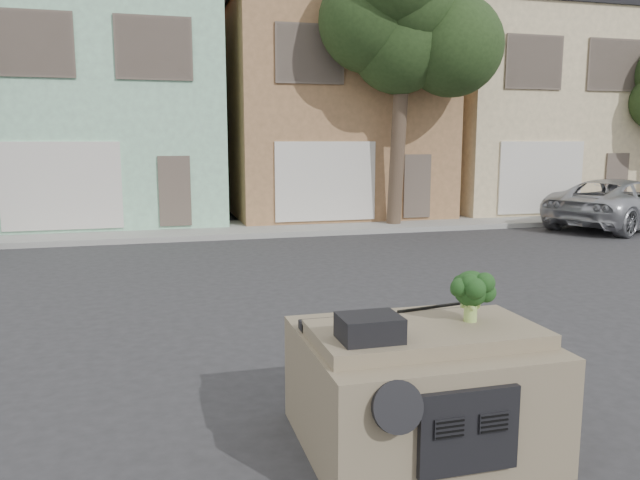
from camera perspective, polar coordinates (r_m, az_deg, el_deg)
name	(u,v)px	position (r m, az deg, el deg)	size (l,w,h in m)	color
ground_plane	(325,341)	(8.54, 0.49, -9.18)	(120.00, 120.00, 0.00)	#303033
sidewalk	(230,230)	(18.62, -8.27, 0.95)	(40.00, 3.00, 0.15)	gray
townhouse_mint	(107,107)	(22.37, -18.90, 11.41)	(7.20, 8.20, 7.55)	#9BD5B0
townhouse_tan	(324,110)	(23.18, 0.34, 11.79)	(7.20, 8.20, 7.55)	#9C7049
townhouse_beige	(506,112)	(26.20, 16.66, 11.11)	(7.20, 8.20, 7.55)	beige
silver_pickup	(618,228)	(21.45, 25.56, 1.02)	(2.51, 5.45, 1.51)	#B1B3B9
tree_near	(399,87)	(19.09, 7.22, 13.74)	(4.40, 4.00, 8.50)	#223718
car_dashboard	(417,384)	(5.69, 8.89, -12.85)	(2.00, 1.80, 1.12)	#776A52
instrument_hump	(369,328)	(4.96, 4.55, -8.01)	(0.48, 0.38, 0.20)	black
wiper_arm	(430,308)	(5.95, 10.00, -6.10)	(0.70, 0.03, 0.02)	black
broccoli	(471,296)	(5.57, 13.64, -4.96)	(0.37, 0.37, 0.46)	#163413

